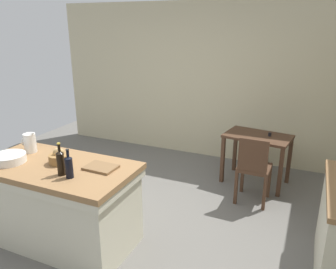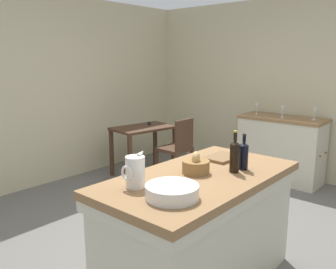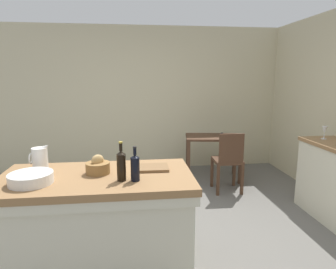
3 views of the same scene
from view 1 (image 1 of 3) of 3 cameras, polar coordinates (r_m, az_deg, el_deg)
name	(u,v)px [view 1 (image 1 of 3)]	position (r m, az deg, el deg)	size (l,w,h in m)	color
ground_plane	(124,228)	(3.99, -7.64, -15.76)	(6.76, 6.76, 0.00)	#66635E
wall_back	(200,82)	(5.74, 5.47, 9.08)	(5.32, 0.12, 2.60)	beige
island_table	(60,201)	(3.70, -18.18, -10.81)	(1.62, 0.85, 0.89)	olive
writing_desk	(257,143)	(4.90, 15.16, -1.43)	(0.97, 0.69, 0.79)	#472D1E
wooden_chair	(254,167)	(4.36, 14.56, -5.50)	(0.41, 0.41, 0.92)	#472D1E
pitcher	(30,143)	(3.93, -22.72, -1.29)	(0.17, 0.13, 0.25)	silver
wash_bowl	(9,158)	(3.75, -25.73, -3.72)	(0.33, 0.33, 0.08)	silver
bread_basket	(59,158)	(3.53, -18.28, -3.86)	(0.21, 0.21, 0.17)	olive
cutting_board	(101,167)	(3.32, -11.51, -5.58)	(0.31, 0.22, 0.02)	brown
wine_bottle_dark	(69,166)	(3.16, -16.72, -5.26)	(0.07, 0.07, 0.28)	black
wine_bottle_amber	(61,162)	(3.23, -18.04, -4.55)	(0.07, 0.07, 0.32)	black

